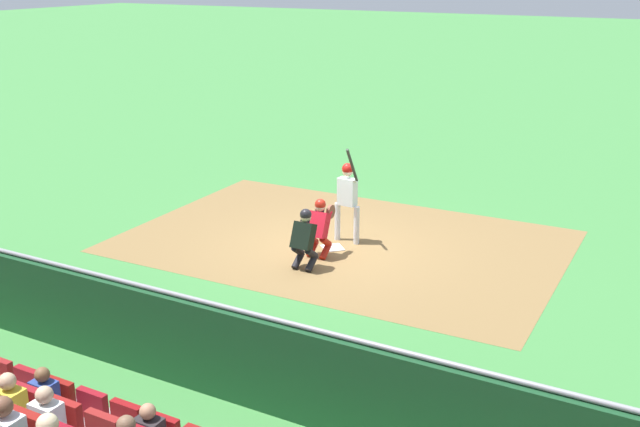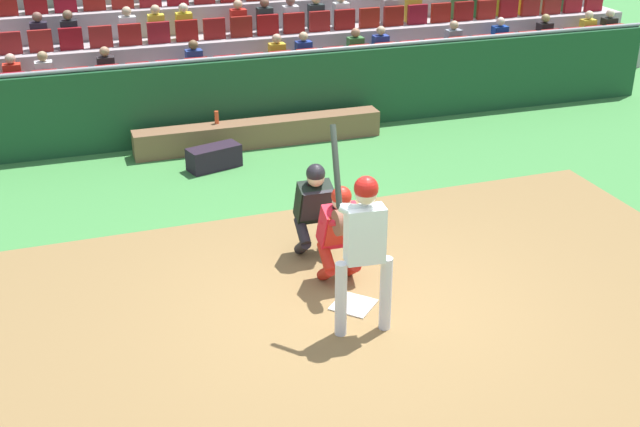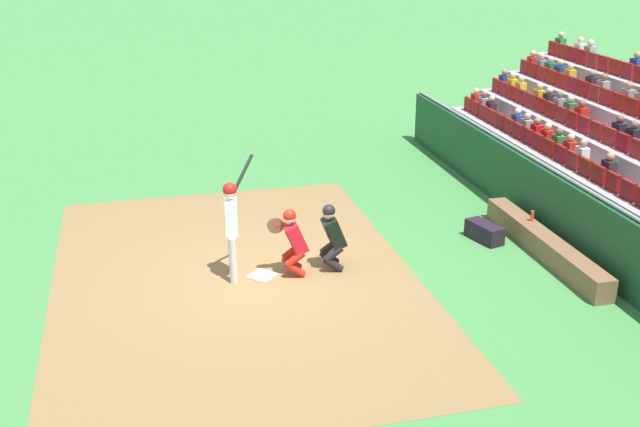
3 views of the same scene
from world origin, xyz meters
name	(u,v)px [view 1 (image 1 of 3)]	position (x,y,z in m)	size (l,w,h in m)	color
ground_plane	(333,248)	(0.00, 0.00, 0.00)	(160.00, 160.00, 0.00)	#3F823E
infield_dirt_patch	(343,241)	(0.00, 0.50, 0.00)	(9.59, 6.48, 0.01)	olive
home_plate_marker	(333,248)	(0.00, 0.00, 0.02)	(0.44, 0.44, 0.02)	white
batter_at_plate	(348,193)	(0.10, 0.51, 1.14)	(0.64, 0.60, 2.26)	silver
catcher_crouching	(320,225)	(-0.02, -0.56, 0.72)	(0.46, 0.71, 1.29)	red
home_plate_umpire	(304,237)	(0.04, -1.32, 0.70)	(0.46, 0.46, 1.30)	black
dugout_wall	(147,330)	(0.00, -6.03, 0.71)	(16.54, 0.24, 1.46)	#184525
dugout_bench	(157,339)	(-0.31, -5.48, 0.22)	(4.29, 0.40, 0.44)	brown
water_bottle_on_bench	(188,333)	(0.41, -5.57, 0.55)	(0.07, 0.07, 0.22)	#D04623
equipment_duffel_bag	(236,334)	(0.65, -4.67, 0.18)	(0.85, 0.36, 0.37)	black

